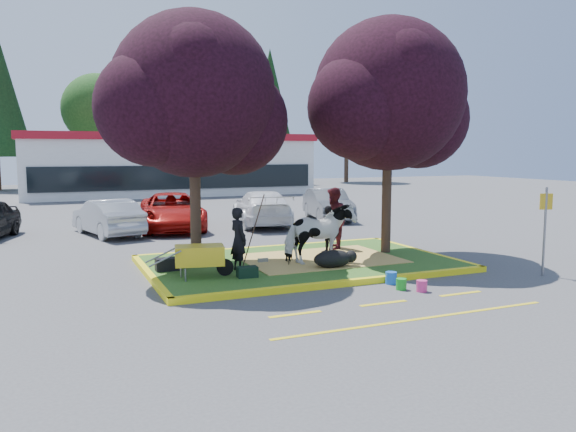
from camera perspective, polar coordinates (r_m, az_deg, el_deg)
name	(u,v)px	position (r m, az deg, el deg)	size (l,w,h in m)	color
ground	(300,266)	(15.52, 1.22, -5.07)	(90.00, 90.00, 0.00)	#424244
median_island	(300,263)	(15.51, 1.22, -4.80)	(8.00, 5.00, 0.15)	#28581B
curb_near	(345,283)	(13.26, 5.86, -6.80)	(8.30, 0.16, 0.15)	yellow
curb_far	(266,248)	(17.85, -2.20, -3.30)	(8.30, 0.16, 0.15)	yellow
curb_left	(150,276)	(14.35, -13.87, -5.93)	(0.16, 5.30, 0.15)	yellow
curb_right	(422,253)	(17.56, 13.46, -3.64)	(0.16, 5.30, 0.15)	yellow
straw_bedding	(319,259)	(15.75, 3.22, -4.34)	(4.20, 3.00, 0.01)	tan
tree_purple_left	(194,103)	(14.70, -9.48, 11.27)	(5.06, 4.20, 6.51)	black
tree_purple_right	(389,102)	(16.84, 10.27, 11.33)	(5.30, 4.40, 6.82)	black
fire_lane_stripe_a	(295,314)	(11.01, 0.76, -9.95)	(1.10, 0.12, 0.01)	yellow
fire_lane_stripe_b	(383,303)	(11.93, 9.68, -8.73)	(1.10, 0.12, 0.01)	yellow
fire_lane_stripe_c	(460,294)	(13.09, 17.12, -7.55)	(1.10, 0.12, 0.01)	yellow
fire_lane_long	(419,319)	(10.98, 13.12, -10.16)	(6.00, 0.10, 0.01)	yellow
retail_building	(169,163)	(42.65, -12.01, 5.24)	(20.40, 8.40, 4.40)	silver
treeline	(137,99)	(52.20, -15.10, 11.40)	(46.58, 7.80, 14.63)	black
cow	(320,234)	(14.92, 3.22, -1.85)	(0.86, 1.90, 1.60)	silver
calf	(333,259)	(14.56, 4.56, -4.35)	(1.05, 0.60, 0.46)	black
handler	(239,239)	(14.08, -5.05, -2.37)	(0.58, 0.38, 1.60)	black
visitor_a	(333,218)	(17.19, 4.61, -0.25)	(0.92, 0.72, 1.89)	#4C151D
visitor_b	(328,230)	(16.36, 4.09, -1.42)	(0.84, 0.35, 1.43)	black
wheelbarrow	(200,256)	(13.46, -8.92, -4.00)	(2.05, 0.89, 0.77)	black
gear_bag_dark	(168,264)	(14.50, -12.07, -4.81)	(0.62, 0.34, 0.32)	black
gear_bag_green	(247,272)	(13.46, -4.16, -5.69)	(0.48, 0.30, 0.26)	black
sign_post	(545,222)	(15.48, 24.66, -0.57)	(0.30, 0.15, 2.25)	slate
bucket_green	(401,284)	(13.11, 11.43, -6.80)	(0.24, 0.24, 0.26)	#179B20
bucket_pink	(422,286)	(13.04, 13.43, -6.93)	(0.24, 0.24, 0.26)	#D32F76
bucket_blue	(391,278)	(13.62, 10.42, -6.21)	(0.27, 0.27, 0.29)	blue
car_silver	(108,217)	(22.08, -17.85, -0.12)	(1.44, 4.14, 1.36)	#AEB1B6
car_red	(172,211)	(23.09, -11.72, 0.47)	(2.44, 5.29, 1.47)	#A8130E
car_white	(262,208)	(23.95, -2.68, 0.83)	(2.07, 5.09, 1.48)	white
car_grey	(328,204)	(25.90, 4.07, 1.19)	(1.50, 4.31, 1.42)	slate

